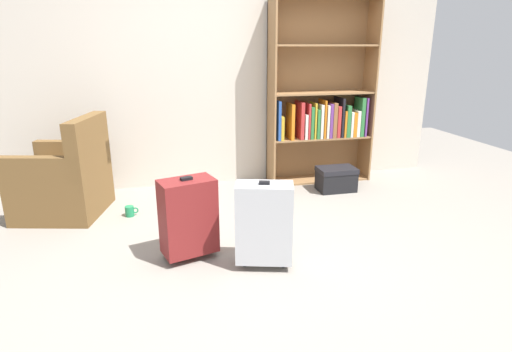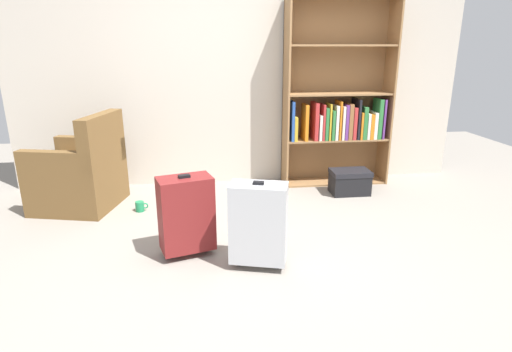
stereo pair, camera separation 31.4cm
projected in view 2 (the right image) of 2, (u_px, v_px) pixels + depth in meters
name	position (u px, v px, depth m)	size (l,w,h in m)	color
ground_plane	(268.00, 264.00, 2.97)	(8.57, 8.57, 0.00)	gray
back_wall	(241.00, 64.00, 4.48)	(4.90, 0.10, 2.60)	beige
bookshelf	(338.00, 104.00, 4.53)	(1.15, 0.33, 1.98)	olive
armchair	(81.00, 175.00, 3.96)	(0.85, 0.85, 0.90)	brown
mug	(140.00, 206.00, 3.91)	(0.12, 0.08, 0.10)	#1E7F4C
storage_box	(350.00, 181.00, 4.36)	(0.40, 0.27, 0.25)	black
suitcase_silver	(258.00, 223.00, 2.85)	(0.43, 0.30, 0.63)	#B7BABF
suitcase_dark_red	(186.00, 214.00, 3.03)	(0.43, 0.32, 0.62)	maroon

